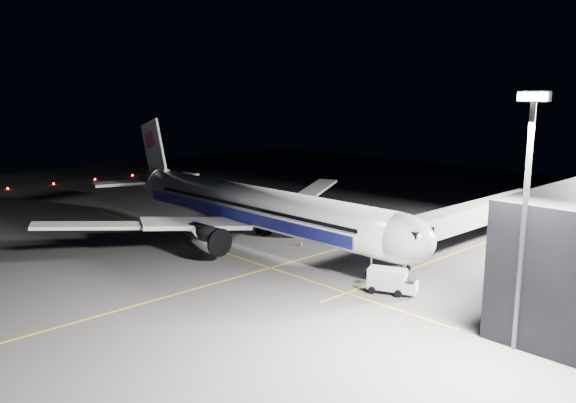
% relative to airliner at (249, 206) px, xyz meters
% --- Properties ---
extents(ground, '(200.00, 200.00, 0.00)m').
position_rel_airliner_xyz_m(ground, '(1.08, 0.00, -5.16)').
color(ground, '#4C4C4F').
rests_on(ground, ground).
extents(guide_line_main, '(0.25, 80.00, 0.01)m').
position_rel_airliner_xyz_m(guide_line_main, '(11.08, 0.00, -5.16)').
color(guide_line_main, gold).
rests_on(guide_line_main, ground).
extents(guide_line_cross, '(70.00, 0.25, 0.01)m').
position_rel_airliner_xyz_m(guide_line_cross, '(1.08, -6.00, -5.16)').
color(guide_line_cross, gold).
rests_on(guide_line_cross, ground).
extents(guide_line_side, '(0.25, 40.00, 0.01)m').
position_rel_airliner_xyz_m(guide_line_side, '(23.08, 10.00, -5.16)').
color(guide_line_side, gold).
rests_on(guide_line_side, ground).
extents(airliner, '(61.48, 54.22, 16.64)m').
position_rel_airliner_xyz_m(airliner, '(0.00, 0.00, 0.00)').
color(airliner, silver).
rests_on(airliner, ground).
extents(jet_bridge, '(3.60, 34.40, 6.30)m').
position_rel_airliner_xyz_m(jet_bridge, '(23.08, 18.06, -0.58)').
color(jet_bridge, '#B2B2B7').
rests_on(jet_bridge, ground).
extents(floodlight_mast_south, '(2.40, 0.67, 20.70)m').
position_rel_airliner_xyz_m(floodlight_mast_south, '(41.08, -6.01, 7.21)').
color(floodlight_mast_south, '#59595E').
rests_on(floodlight_mast_south, ground).
extents(taxiway_lights, '(0.44, 60.44, 0.44)m').
position_rel_airliner_xyz_m(taxiway_lights, '(-70.92, 0.00, -4.94)').
color(taxiway_lights, '#FF140A').
rests_on(taxiway_lights, ground).
extents(service_truck, '(5.41, 3.86, 2.59)m').
position_rel_airliner_xyz_m(service_truck, '(26.32, -2.56, -3.78)').
color(service_truck, silver).
rests_on(service_truck, ground).
extents(baggage_tug, '(2.71, 2.49, 1.60)m').
position_rel_airliner_xyz_m(baggage_tug, '(-8.57, 15.62, -4.43)').
color(baggage_tug, black).
rests_on(baggage_tug, ground).
extents(safety_cone_a, '(0.46, 0.46, 0.69)m').
position_rel_airliner_xyz_m(safety_cone_a, '(6.23, 4.00, -4.82)').
color(safety_cone_a, '#E55B09').
rests_on(safety_cone_a, ground).
extents(safety_cone_b, '(0.38, 0.38, 0.56)m').
position_rel_airliner_xyz_m(safety_cone_b, '(-4.03, 10.22, -4.88)').
color(safety_cone_b, '#E55B09').
rests_on(safety_cone_b, ground).
extents(safety_cone_c, '(0.46, 0.46, 0.69)m').
position_rel_airliner_xyz_m(safety_cone_c, '(-0.55, 10.23, -4.82)').
color(safety_cone_c, '#E55B09').
rests_on(safety_cone_c, ground).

